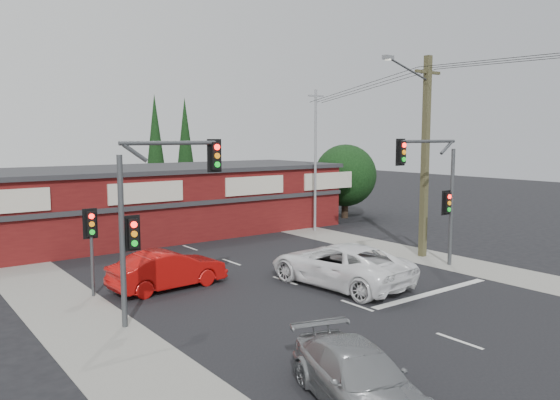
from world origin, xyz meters
TOP-DOWN VIEW (x-y plane):
  - ground at (0.00, 0.00)m, footprint 120.00×120.00m
  - road_strip at (0.00, 5.00)m, footprint 14.00×70.00m
  - verge_left at (-8.50, 5.00)m, footprint 3.00×70.00m
  - verge_right at (8.50, 5.00)m, footprint 3.00×70.00m
  - stop_line at (3.50, -1.50)m, footprint 6.50×0.35m
  - white_suv at (1.40, 1.54)m, footprint 3.53×6.51m
  - silver_suv at (-5.21, -6.18)m, footprint 3.13×4.95m
  - red_sedan at (-4.43, 5.29)m, footprint 4.78×1.95m
  - lane_dashes at (0.00, 5.53)m, footprint 0.12×48.67m
  - shop_building at (-0.99, 16.99)m, footprint 27.30×8.40m
  - tree_cluster at (14.69, 15.44)m, footprint 5.90×5.10m
  - conifer_near at (3.50, 24.00)m, footprint 1.80×1.80m
  - conifer_far at (7.00, 26.00)m, footprint 1.80×1.80m
  - traffic_mast_left at (-6.43, 2.00)m, footprint 3.77×0.27m
  - traffic_mast_right at (6.86, 1.00)m, footprint 3.96×0.27m
  - pedestal_signal at (-7.20, 6.01)m, footprint 0.55×0.27m
  - utility_pole at (8.36, 2.99)m, footprint 4.38×0.59m
  - steel_pole at (9.00, 12.00)m, footprint 1.20×0.16m
  - power_lines at (8.47, -2.47)m, footprint 2.01×29.00m

SIDE VIEW (x-z plane):
  - ground at x=0.00m, z-range 0.00..0.00m
  - road_strip at x=0.00m, z-range 0.00..0.01m
  - verge_left at x=-8.50m, z-range 0.00..0.02m
  - verge_right at x=8.50m, z-range 0.00..0.02m
  - lane_dashes at x=0.00m, z-range 0.01..0.02m
  - stop_line at x=3.50m, z-range 0.01..0.02m
  - silver_suv at x=-5.21m, z-range 0.00..1.34m
  - red_sedan at x=-4.43m, z-range 0.00..1.54m
  - white_suv at x=1.40m, z-range 0.00..1.73m
  - shop_building at x=-0.99m, z-range 0.02..4.25m
  - pedestal_signal at x=-7.20m, z-range 0.72..4.09m
  - tree_cluster at x=14.69m, z-range 0.15..5.65m
  - traffic_mast_left at x=-6.43m, z-range 0.94..6.92m
  - traffic_mast_right at x=6.86m, z-range 0.96..6.93m
  - steel_pole at x=9.00m, z-range 0.20..9.20m
  - utility_pole at x=8.36m, z-range 0.40..10.40m
  - conifer_near at x=3.50m, z-range 0.85..10.10m
  - conifer_far at x=7.00m, z-range 0.85..10.10m
  - power_lines at x=8.47m, z-range 8.43..9.65m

